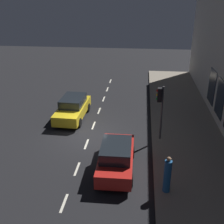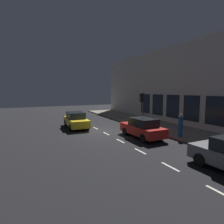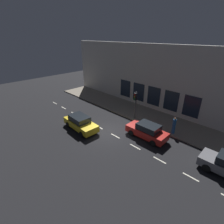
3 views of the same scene
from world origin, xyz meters
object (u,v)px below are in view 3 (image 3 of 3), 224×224
Objects in this scene: pedestrian_0 at (174,126)px; parked_car_0 at (147,131)px; parked_car_2 at (80,123)px; traffic_light at (135,100)px.

parked_car_0 is at bearing -117.53° from pedestrian_0.
pedestrian_0 is (2.46, -1.61, 0.21)m from parked_car_0.
parked_car_2 is 9.96m from pedestrian_0.
parked_car_2 is (-6.05, 2.77, -1.76)m from traffic_light.
pedestrian_0 is at bearing 130.61° from parked_car_2.
traffic_light is 0.81× the size of parked_car_0.
traffic_light is 4.45m from parked_car_0.
pedestrian_0 is (6.23, -7.78, 0.21)m from parked_car_2.
parked_car_2 is (-3.77, 6.17, 0.00)m from parked_car_0.
parked_car_0 is at bearing 123.34° from parked_car_2.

